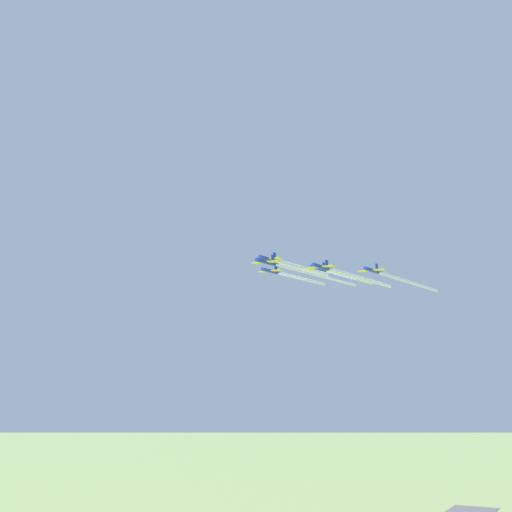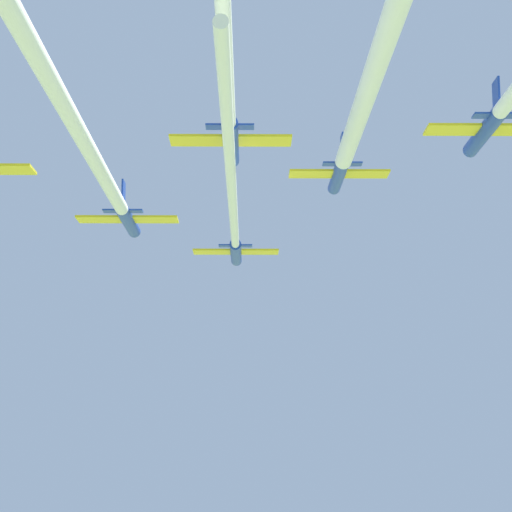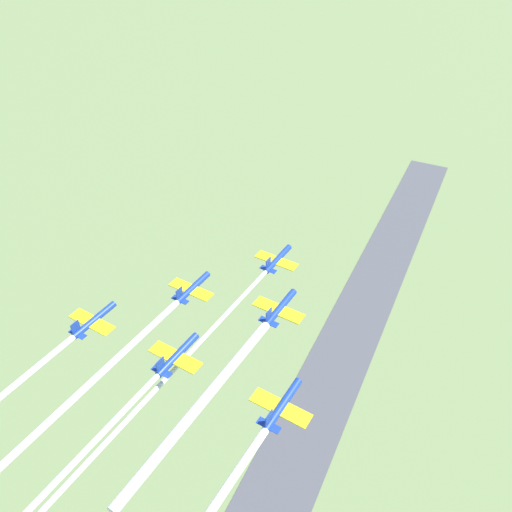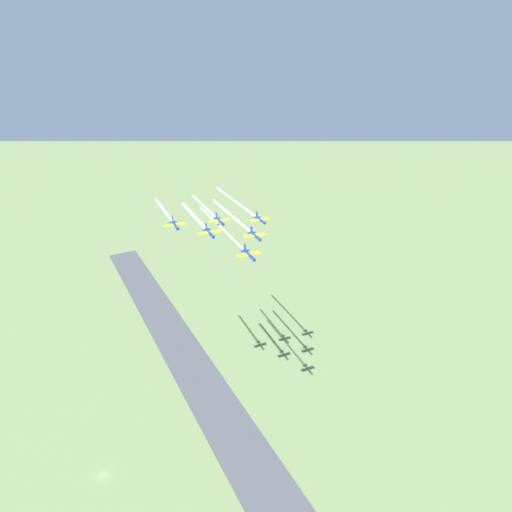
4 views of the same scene
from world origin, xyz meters
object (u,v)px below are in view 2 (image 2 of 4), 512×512
object	(u,v)px
jet_2	(339,174)
jet_4	(231,141)
jet_0	(236,252)
jet_5	(485,130)
jet_1	(128,219)

from	to	relation	value
jet_2	jet_4	distance (m)	17.27
jet_0	jet_5	bearing A→B (deg)	-59.53
jet_4	jet_1	bearing A→B (deg)	120.47
jet_0	jet_1	world-z (taller)	jet_0
jet_0	jet_4	distance (m)	29.73
jet_2	jet_4	xyz separation A→B (m)	(-7.96, -15.24, -1.64)
jet_2	jet_0	bearing A→B (deg)	120.47
jet_0	jet_4	xyz separation A→B (m)	(1.49, -29.61, 2.21)
jet_1	jet_5	world-z (taller)	jet_5
jet_5	jet_0	bearing A→B (deg)	120.47
jet_1	jet_2	size ratio (longest dim) A/B	1.00
jet_1	jet_4	bearing A→B (deg)	-59.53
jet_1	jet_4	xyz separation A→B (m)	(9.45, -14.36, 2.26)
jet_0	jet_4	bearing A→B (deg)	-90.00
jet_4	jet_2	bearing A→B (deg)	59.53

